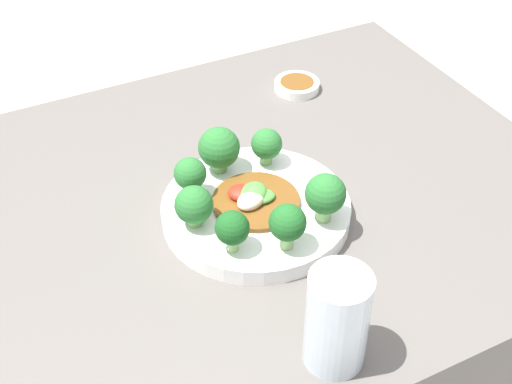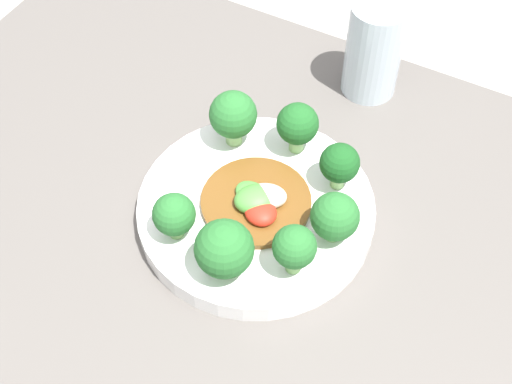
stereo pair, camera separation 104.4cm
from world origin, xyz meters
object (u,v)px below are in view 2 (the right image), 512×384
(stirfry_center, at_px, (258,201))
(broccoli_southwest, at_px, (174,215))
(plate, at_px, (256,210))
(broccoli_south, at_px, (224,249))
(broccoli_east, at_px, (335,217))
(broccoli_southeast, at_px, (294,248))
(broccoli_northwest, at_px, (233,115))
(broccoli_north, at_px, (297,125))
(drinking_glass, at_px, (372,48))
(broccoli_northeast, at_px, (340,164))

(stirfry_center, bearing_deg, broccoli_southwest, -128.45)
(plate, bearing_deg, broccoli_south, -81.66)
(broccoli_east, bearing_deg, broccoli_southeast, -108.31)
(broccoli_southwest, bearing_deg, broccoli_northwest, 94.52)
(broccoli_north, xyz_separation_m, stirfry_center, (0.00, -0.09, -0.03))
(drinking_glass, bearing_deg, broccoli_northeast, -77.81)
(broccoli_southeast, relative_size, broccoli_south, 0.88)
(stirfry_center, bearing_deg, broccoli_northeast, 46.80)
(broccoli_south, distance_m, broccoli_northeast, 0.16)
(broccoli_north, bearing_deg, drinking_glass, 81.54)
(broccoli_north, height_order, broccoli_southwest, broccoli_north)
(broccoli_south, height_order, broccoli_southwest, broccoli_south)
(broccoli_north, bearing_deg, broccoli_northeast, -22.63)
(broccoli_southwest, height_order, stirfry_center, broccoli_southwest)
(broccoli_east, bearing_deg, broccoli_south, -130.48)
(broccoli_south, xyz_separation_m, stirfry_center, (-0.01, 0.09, -0.03))
(broccoli_northwest, relative_size, broccoli_south, 1.02)
(broccoli_northeast, distance_m, broccoli_southwest, 0.18)
(broccoli_southeast, distance_m, broccoli_northeast, 0.12)
(plate, bearing_deg, broccoli_southwest, -126.37)
(broccoli_east, height_order, broccoli_southwest, broccoli_east)
(broccoli_east, relative_size, stirfry_center, 0.49)
(plate, distance_m, broccoli_northeast, 0.10)
(stirfry_center, bearing_deg, broccoli_north, 90.06)
(broccoli_northeast, bearing_deg, broccoli_southwest, -130.83)
(broccoli_north, xyz_separation_m, broccoli_south, (0.01, -0.18, -0.00))
(broccoli_south, bearing_deg, broccoli_east, 49.52)
(broccoli_southeast, height_order, stirfry_center, broccoli_southeast)
(broccoli_northwest, bearing_deg, broccoli_north, 18.98)
(broccoli_southwest, relative_size, drinking_glass, 0.45)
(broccoli_northeast, height_order, broccoli_southwest, broccoli_northeast)
(broccoli_south, bearing_deg, broccoli_southeast, 30.63)
(broccoli_southwest, bearing_deg, broccoli_southeast, 8.79)
(broccoli_north, height_order, broccoli_south, broccoli_south)
(broccoli_northwest, xyz_separation_m, broccoli_southwest, (0.01, -0.14, -0.01))
(broccoli_northwest, distance_m, broccoli_south, 0.17)
(broccoli_northwest, xyz_separation_m, broccoli_southeast, (0.13, -0.12, -0.00))
(stirfry_center, bearing_deg, broccoli_east, 1.77)
(plate, bearing_deg, stirfry_center, -29.79)
(plate, distance_m, drinking_glass, 0.25)
(broccoli_north, bearing_deg, broccoli_northwest, -161.02)
(plate, xyz_separation_m, broccoli_north, (0.00, 0.09, 0.05))
(broccoli_south, distance_m, broccoli_southwest, 0.07)
(stirfry_center, relative_size, drinking_glass, 0.95)
(broccoli_northeast, relative_size, drinking_glass, 0.46)
(broccoli_northeast, distance_m, stirfry_center, 0.09)
(broccoli_east, xyz_separation_m, broccoli_south, (-0.08, -0.09, 0.01))
(broccoli_northeast, bearing_deg, plate, -135.22)
(broccoli_northwest, relative_size, broccoli_north, 1.09)
(plate, bearing_deg, broccoli_north, 88.24)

